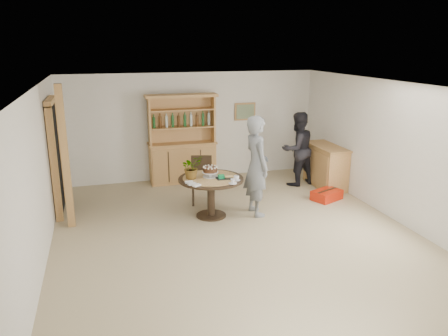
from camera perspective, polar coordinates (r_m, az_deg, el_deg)
ground at (r=7.48m, az=1.67°, el=-8.79°), size 7.00×7.00×0.00m
room_shell at (r=6.94m, az=1.79°, el=4.40°), size 6.04×7.04×2.52m
doorway at (r=8.75m, az=-21.17°, el=1.49°), size 0.13×1.10×2.18m
pine_post at (r=7.92m, az=-20.03°, el=1.24°), size 0.12×0.12×2.50m
hutch at (r=10.17m, az=-5.47°, el=1.99°), size 1.62×0.54×2.04m
sideboard at (r=10.10m, az=13.15°, el=0.27°), size 0.54×1.26×0.94m
dining_table at (r=8.06m, az=-1.71°, el=-2.31°), size 1.20×1.20×0.76m
dining_chair at (r=8.85m, az=-2.93°, el=-1.11°), size 0.50×0.50×0.95m
birthday_cake at (r=8.02m, az=-1.82°, el=-0.31°), size 0.30×0.30×0.20m
flower_vase at (r=7.93m, az=-4.27°, el=0.10°), size 0.47×0.44×0.42m
gift_tray at (r=7.94m, az=0.00°, el=-1.20°), size 0.30×0.20×0.08m
coffee_cup_a at (r=7.85m, az=1.62°, el=-1.32°), size 0.15×0.15×0.09m
coffee_cup_b at (r=7.66m, az=1.14°, el=-1.79°), size 0.15×0.15×0.08m
napkins at (r=7.63m, az=-4.12°, el=-2.06°), size 0.24×0.33×0.03m
teen_boy at (r=8.11m, az=4.27°, el=0.28°), size 0.49×0.71×1.89m
adult_person at (r=10.00m, az=9.56°, el=2.47°), size 0.94×0.81×1.67m
red_suitcase at (r=9.32m, az=13.27°, el=-3.45°), size 0.71×0.60×0.21m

